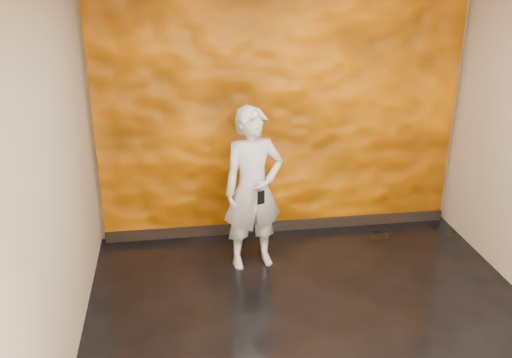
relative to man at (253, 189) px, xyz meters
name	(u,v)px	position (x,y,z in m)	size (l,w,h in m)	color
room	(330,180)	(0.40, -1.24, 0.57)	(4.02, 4.02, 2.81)	black
feature_wall	(281,113)	(0.40, 0.72, 0.56)	(3.90, 0.06, 2.75)	#FF7E00
baseboard	(280,226)	(0.40, 0.68, -0.76)	(3.90, 0.04, 0.12)	black
man	(253,189)	(0.00, 0.00, 0.00)	(0.60, 0.39, 1.65)	#A2A6B2
phone	(261,197)	(0.04, -0.25, 0.02)	(0.07, 0.01, 0.13)	black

